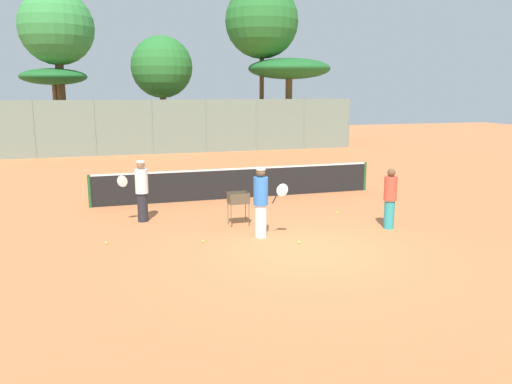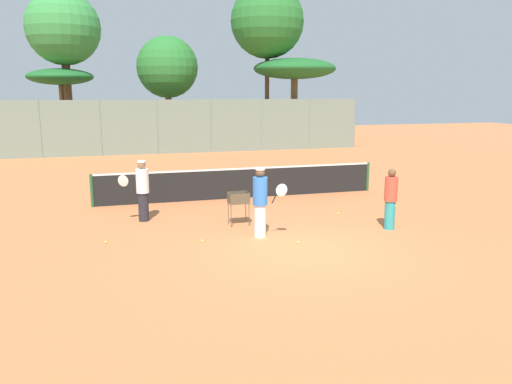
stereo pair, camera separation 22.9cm
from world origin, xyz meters
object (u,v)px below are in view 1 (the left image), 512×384
Objects in this scene: player_yellow_shirt at (142,190)px; player_white_outfit at (261,201)px; ball_cart at (238,201)px; player_red_cap at (390,198)px; parked_car at (99,137)px; tennis_net at (238,182)px.

player_white_outfit is at bearing 125.67° from player_yellow_shirt.
player_yellow_shirt is 2.80m from ball_cart.
player_red_cap reaches higher than ball_cart.
parked_car is at bearing 61.67° from player_red_cap.
player_red_cap reaches higher than parked_car.
player_white_outfit reaches higher than tennis_net.
player_white_outfit is at bearing 129.90° from player_red_cap.
player_red_cap is at bearing -21.62° from ball_cart.
player_yellow_shirt is (-3.47, -2.27, 0.35)m from tennis_net.
parked_car is (-1.23, 20.77, -0.25)m from player_yellow_shirt.
parked_car is (-4.01, 23.26, -0.27)m from player_white_outfit.
player_white_outfit is 1.34m from ball_cart.
player_red_cap is at bearing -59.84° from tennis_net.
player_white_outfit is 1.09× the size of player_red_cap.
parked_car is at bearing 128.53° from player_white_outfit.
tennis_net is 3.61m from ball_cart.
player_yellow_shirt is 20.81m from parked_car.
player_red_cap is at bearing 144.31° from player_yellow_shirt.
player_white_outfit reaches higher than ball_cart.
player_red_cap is (2.91, -5.00, 0.29)m from tennis_net.
tennis_net is 5.79m from player_red_cap.
ball_cart is (2.52, -1.20, -0.21)m from player_yellow_shirt.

